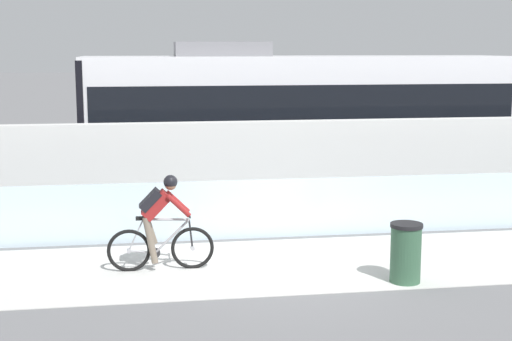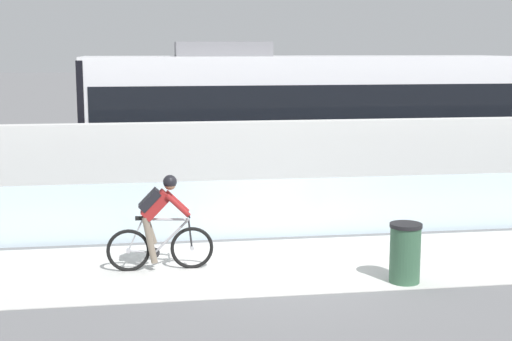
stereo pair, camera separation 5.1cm
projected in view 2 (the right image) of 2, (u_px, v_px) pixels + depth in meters
ground_plane at (287, 264)px, 12.65m from camera, size 200.00×200.00×0.00m
bike_path_deck at (287, 264)px, 12.65m from camera, size 32.00×3.20×0.01m
glass_parapet at (269, 209)px, 14.36m from camera, size 32.00×0.05×1.15m
concrete_barrier_wall at (255, 170)px, 16.04m from camera, size 32.00×0.36×2.10m
tram_rail_near at (240, 195)px, 18.63m from camera, size 32.00×0.08×0.01m
tram_rail_far at (233, 184)px, 20.03m from camera, size 32.00×0.08×0.01m
tram at (298, 116)px, 19.26m from camera, size 11.06×2.54×3.81m
cyclist_on_bike at (159, 224)px, 12.20m from camera, size 1.77×0.58×1.61m
trash_bin at (405, 253)px, 11.60m from camera, size 0.51×0.51×0.96m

